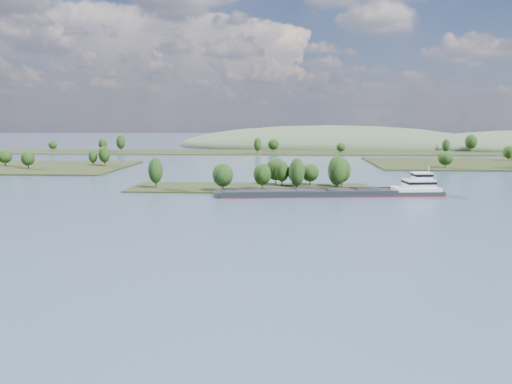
{
  "coord_description": "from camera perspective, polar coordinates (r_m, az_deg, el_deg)",
  "views": [
    {
      "loc": [
        15.19,
        -25.66,
        29.09
      ],
      "look_at": [
        5.63,
        130.0,
        6.0
      ],
      "focal_mm": 35.0,
      "sensor_mm": 36.0,
      "label": 1
    }
  ],
  "objects": [
    {
      "name": "cargo_barge",
      "position": [
        192.85,
        10.15,
        0.06
      ],
      "size": [
        87.39,
        20.95,
        11.74
      ],
      "color": "black",
      "rests_on": "ground"
    },
    {
      "name": "back_shoreline",
      "position": [
        426.51,
        2.85,
        4.6
      ],
      "size": [
        900.0,
        60.0,
        15.95
      ],
      "color": "black",
      "rests_on": "ground"
    },
    {
      "name": "hill_west",
      "position": [
        528.37,
        8.41,
        5.18
      ],
      "size": [
        320.0,
        160.0,
        44.0
      ],
      "primitive_type": "ellipsoid",
      "color": "#3B4B34",
      "rests_on": "ground"
    },
    {
      "name": "ground",
      "position": [
        149.31,
        -2.4,
        -2.82
      ],
      "size": [
        1800.0,
        1800.0,
        0.0
      ],
      "primitive_type": "plane",
      "color": "#324257",
      "rests_on": "ground"
    },
    {
      "name": "tree_island",
      "position": [
        206.46,
        1.31,
        1.51
      ],
      "size": [
        100.0,
        30.99,
        15.27
      ],
      "color": "black",
      "rests_on": "ground"
    }
  ]
}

